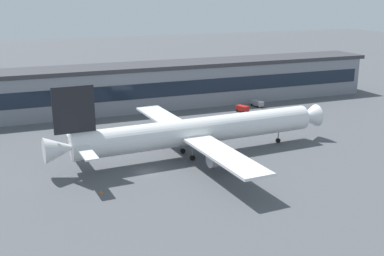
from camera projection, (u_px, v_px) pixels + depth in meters
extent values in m
plane|color=#4C4F54|center=(147.00, 172.00, 93.04)|extent=(600.00, 600.00, 0.00)
cube|color=gray|center=(95.00, 92.00, 138.20)|extent=(179.59, 14.48, 12.05)
cube|color=#38383D|center=(93.00, 69.00, 136.39)|extent=(183.18, 14.77, 1.20)
cube|color=#192333|center=(99.00, 95.00, 131.53)|extent=(176.00, 0.16, 4.34)
cylinder|color=white|center=(199.00, 131.00, 101.20)|extent=(54.32, 8.40, 5.60)
cone|color=white|center=(308.00, 116.00, 112.86)|extent=(5.31, 5.57, 5.32)
cone|color=white|center=(61.00, 149.00, 89.43)|extent=(6.41, 5.35, 5.04)
cube|color=black|center=(74.00, 110.00, 88.64)|extent=(7.85, 0.91, 8.95)
cube|color=white|center=(72.00, 134.00, 95.97)|extent=(2.92, 10.18, 0.30)
cube|color=white|center=(86.00, 152.00, 85.23)|extent=(2.92, 10.18, 0.30)
cube|color=white|center=(164.00, 118.00, 113.59)|extent=(7.26, 24.62, 0.50)
cube|color=white|center=(225.00, 155.00, 87.48)|extent=(7.26, 24.62, 0.50)
cylinder|color=#99999E|center=(174.00, 129.00, 111.34)|extent=(4.77, 3.31, 3.08)
cylinder|color=#99999E|center=(220.00, 158.00, 91.60)|extent=(4.77, 3.31, 3.08)
cylinder|color=black|center=(278.00, 140.00, 110.88)|extent=(1.12, 0.56, 1.10)
cylinder|color=slate|center=(278.00, 134.00, 110.44)|extent=(0.24, 0.24, 2.67)
cylinder|color=black|center=(183.00, 151.00, 103.64)|extent=(1.12, 0.56, 1.10)
cylinder|color=slate|center=(183.00, 144.00, 103.20)|extent=(0.24, 0.24, 2.67)
cylinder|color=black|center=(193.00, 158.00, 99.25)|extent=(1.12, 0.56, 1.10)
cylinder|color=slate|center=(193.00, 150.00, 98.81)|extent=(0.24, 0.24, 2.67)
cube|color=gray|center=(257.00, 103.00, 146.28)|extent=(2.50, 4.62, 1.50)
cube|color=black|center=(255.00, 101.00, 147.20)|extent=(1.95, 1.77, 0.38)
cylinder|color=black|center=(252.00, 105.00, 147.35)|extent=(0.40, 0.74, 0.70)
cylinder|color=black|center=(256.00, 104.00, 148.17)|extent=(0.40, 0.74, 0.70)
cylinder|color=black|center=(258.00, 107.00, 144.79)|extent=(0.40, 0.74, 0.70)
cylinder|color=black|center=(262.00, 106.00, 145.61)|extent=(0.40, 0.74, 0.70)
cube|color=red|center=(242.00, 108.00, 139.62)|extent=(3.20, 4.09, 1.50)
cube|color=black|center=(240.00, 107.00, 140.23)|extent=(2.18, 1.86, 0.38)
cylinder|color=black|center=(237.00, 110.00, 140.10)|extent=(0.54, 0.76, 0.70)
cylinder|color=black|center=(241.00, 109.00, 141.30)|extent=(0.54, 0.76, 0.70)
cylinder|color=black|center=(244.00, 112.00, 138.36)|extent=(0.54, 0.76, 0.70)
cylinder|color=black|center=(248.00, 111.00, 139.56)|extent=(0.54, 0.76, 0.70)
cube|color=black|center=(85.00, 122.00, 124.78)|extent=(2.17, 6.45, 1.60)
cube|color=black|center=(86.00, 122.00, 123.11)|extent=(1.90, 2.29, 0.40)
cylinder|color=black|center=(90.00, 126.00, 123.28)|extent=(0.32, 0.71, 0.70)
cylinder|color=black|center=(83.00, 127.00, 122.68)|extent=(0.32, 0.71, 0.70)
cylinder|color=black|center=(87.00, 122.00, 127.32)|extent=(0.32, 0.71, 0.70)
cylinder|color=black|center=(81.00, 123.00, 126.72)|extent=(0.32, 0.71, 0.70)
cone|color=#F2590C|center=(101.00, 192.00, 82.73)|extent=(0.55, 0.55, 0.68)
cone|color=#F2590C|center=(250.00, 166.00, 95.02)|extent=(0.45, 0.45, 0.57)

